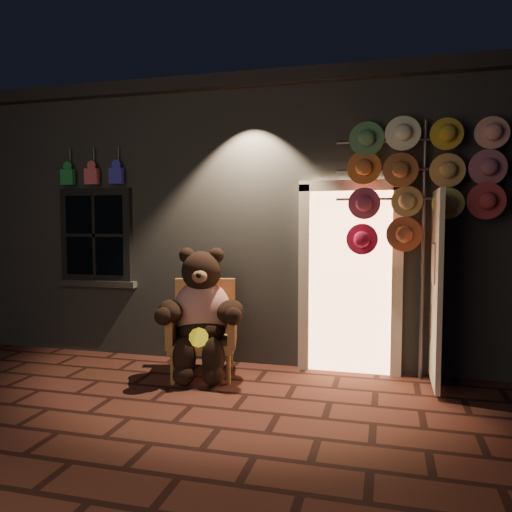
% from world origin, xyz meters
% --- Properties ---
extents(ground, '(60.00, 60.00, 0.00)m').
position_xyz_m(ground, '(0.00, 0.00, 0.00)').
color(ground, '#542720').
rests_on(ground, ground).
extents(shop_building, '(7.30, 5.95, 3.51)m').
position_xyz_m(shop_building, '(0.00, 3.99, 1.74)').
color(shop_building, slate).
rests_on(shop_building, ground).
extents(wicker_armchair, '(0.86, 0.82, 1.06)m').
position_xyz_m(wicker_armchair, '(-0.23, 0.95, 0.53)').
color(wicker_armchair, '#AB7942').
rests_on(wicker_armchair, ground).
extents(teddy_bear, '(1.00, 0.89, 1.42)m').
position_xyz_m(teddy_bear, '(-0.21, 0.82, 0.72)').
color(teddy_bear, '#B01E12').
rests_on(teddy_bear, ground).
extents(hat_rack, '(1.73, 0.22, 2.83)m').
position_xyz_m(hat_rack, '(2.06, 1.28, 2.16)').
color(hat_rack, '#59595E').
rests_on(hat_rack, ground).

